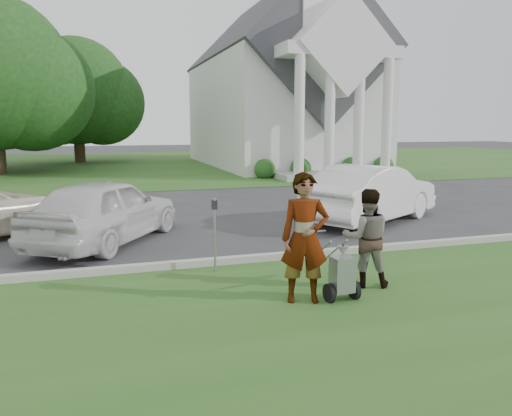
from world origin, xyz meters
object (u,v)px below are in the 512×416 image
tree_back (76,96)px  parking_meter_near (215,226)px  person_left (305,239)px  car_b (105,210)px  church (280,75)px  car_d (372,193)px  striping_cart (342,275)px  person_right (366,239)px

tree_back → parking_meter_near: 30.32m
person_left → car_b: (-2.88, 5.01, -0.23)m
parking_meter_near → tree_back: bearing=96.4°
church → person_left: bearing=-109.2°
parking_meter_near → car_d: bearing=33.5°
tree_back → person_left: (4.32, -31.84, -3.72)m
striping_cart → car_d: (3.79, 5.61, 0.40)m
church → tree_back: church is taller
car_d → parking_meter_near: bearing=93.0°
person_right → car_b: person_right is taller
church → person_right: (-7.39, -24.56, -5.10)m
tree_back → person_left: size_ratio=4.77×
church → person_left: 26.89m
person_right → car_d: person_right is taller
church → striping_cart: size_ratio=22.90×
striping_cart → person_left: size_ratio=0.52×
car_b → car_d: car_d is taller
striping_cart → parking_meter_near: bearing=123.0°
striping_cart → tree_back: bearing=94.9°
church → parking_meter_near: 25.47m
tree_back → person_right: tree_back is taller
person_left → parking_meter_near: person_left is taller
church → person_right: 26.15m
person_right → church: bearing=-87.7°
church → person_left: church is taller
car_d → person_left: bearing=111.0°
church → person_right: bearing=-106.8°
church → person_left: (-8.69, -24.96, -4.93)m
tree_back → striping_cart: 32.63m
person_left → parking_meter_near: bearing=132.1°
church → person_right: church is taller
person_left → car_d: 7.01m
tree_back → person_left: tree_back is taller
striping_cart → car_b: (-3.46, 5.15, 0.36)m
tree_back → car_b: size_ratio=2.11×
person_right → parking_meter_near: 2.75m
church → car_d: bearing=-102.5°
striping_cart → person_right: bearing=32.9°
parking_meter_near → car_d: 6.41m
tree_back → car_d: 28.03m
striping_cart → car_d: 6.78m
striping_cart → church: bearing=68.3°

